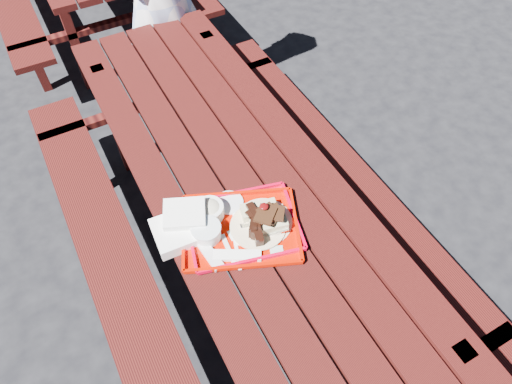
% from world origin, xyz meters
% --- Properties ---
extents(ground, '(60.00, 60.00, 0.00)m').
position_xyz_m(ground, '(0.00, 0.00, 0.00)').
color(ground, black).
rests_on(ground, ground).
extents(picnic_table_near, '(1.41, 2.40, 0.75)m').
position_xyz_m(picnic_table_near, '(-0.00, 0.00, 0.56)').
color(picnic_table_near, '#3C0F0B').
rests_on(picnic_table_near, ground).
extents(near_tray, '(0.46, 0.40, 0.13)m').
position_xyz_m(near_tray, '(-0.09, -0.21, 0.78)').
color(near_tray, red).
rests_on(near_tray, picnic_table_near).
extents(far_tray, '(0.52, 0.47, 0.07)m').
position_xyz_m(far_tray, '(-0.12, -0.24, 0.77)').
color(far_tray, '#B71000').
rests_on(far_tray, picnic_table_near).
extents(white_cloth, '(0.23, 0.20, 0.09)m').
position_xyz_m(white_cloth, '(-0.29, -0.14, 0.79)').
color(white_cloth, white).
rests_on(white_cloth, picnic_table_near).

